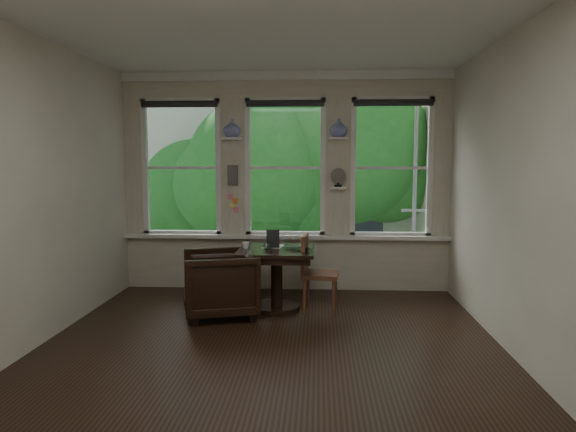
# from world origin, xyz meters

# --- Properties ---
(ground) EXTENTS (4.50, 4.50, 0.00)m
(ground) POSITION_xyz_m (0.00, 0.00, 0.00)
(ground) COLOR black
(ground) RESTS_ON ground
(ceiling) EXTENTS (4.50, 4.50, 0.00)m
(ceiling) POSITION_xyz_m (0.00, 0.00, 3.00)
(ceiling) COLOR silver
(ceiling) RESTS_ON ground
(wall_back) EXTENTS (4.50, 0.00, 4.50)m
(wall_back) POSITION_xyz_m (0.00, 2.25, 1.50)
(wall_back) COLOR beige
(wall_back) RESTS_ON ground
(wall_front) EXTENTS (4.50, 0.00, 4.50)m
(wall_front) POSITION_xyz_m (0.00, -2.25, 1.50)
(wall_front) COLOR beige
(wall_front) RESTS_ON ground
(wall_left) EXTENTS (0.00, 4.50, 4.50)m
(wall_left) POSITION_xyz_m (-2.25, 0.00, 1.50)
(wall_left) COLOR beige
(wall_left) RESTS_ON ground
(wall_right) EXTENTS (0.00, 4.50, 4.50)m
(wall_right) POSITION_xyz_m (2.25, 0.00, 1.50)
(wall_right) COLOR beige
(wall_right) RESTS_ON ground
(window_left) EXTENTS (1.10, 0.12, 1.90)m
(window_left) POSITION_xyz_m (-1.45, 2.25, 1.70)
(window_left) COLOR white
(window_left) RESTS_ON ground
(window_center) EXTENTS (1.10, 0.12, 1.90)m
(window_center) POSITION_xyz_m (0.00, 2.25, 1.70)
(window_center) COLOR white
(window_center) RESTS_ON ground
(window_right) EXTENTS (1.10, 0.12, 1.90)m
(window_right) POSITION_xyz_m (1.45, 2.25, 1.70)
(window_right) COLOR white
(window_right) RESTS_ON ground
(shelf_left) EXTENTS (0.26, 0.16, 0.03)m
(shelf_left) POSITION_xyz_m (-0.72, 2.15, 2.10)
(shelf_left) COLOR white
(shelf_left) RESTS_ON ground
(shelf_right) EXTENTS (0.26, 0.16, 0.03)m
(shelf_right) POSITION_xyz_m (0.72, 2.15, 2.10)
(shelf_right) COLOR white
(shelf_right) RESTS_ON ground
(intercom) EXTENTS (0.14, 0.06, 0.28)m
(intercom) POSITION_xyz_m (-0.72, 2.18, 1.60)
(intercom) COLOR #59544F
(intercom) RESTS_ON ground
(sticky_notes) EXTENTS (0.16, 0.01, 0.24)m
(sticky_notes) POSITION_xyz_m (-0.72, 2.19, 1.25)
(sticky_notes) COLOR pink
(sticky_notes) RESTS_ON ground
(desk_fan) EXTENTS (0.20, 0.20, 0.24)m
(desk_fan) POSITION_xyz_m (0.72, 2.13, 1.53)
(desk_fan) COLOR #59544F
(desk_fan) RESTS_ON ground
(vase_left) EXTENTS (0.24, 0.24, 0.25)m
(vase_left) POSITION_xyz_m (-0.72, 2.15, 2.24)
(vase_left) COLOR silver
(vase_left) RESTS_ON shelf_left
(vase_right) EXTENTS (0.24, 0.24, 0.25)m
(vase_right) POSITION_xyz_m (0.72, 2.15, 2.24)
(vase_right) COLOR silver
(vase_right) RESTS_ON shelf_right
(table) EXTENTS (0.90, 0.90, 0.75)m
(table) POSITION_xyz_m (-0.04, 1.16, 0.38)
(table) COLOR black
(table) RESTS_ON ground
(armchair_left) EXTENTS (1.03, 1.01, 0.77)m
(armchair_left) POSITION_xyz_m (-0.67, 0.90, 0.38)
(armchair_left) COLOR black
(armchair_left) RESTS_ON ground
(cushion_red) EXTENTS (0.45, 0.45, 0.06)m
(cushion_red) POSITION_xyz_m (-0.67, 0.90, 0.45)
(cushion_red) COLOR maroon
(cushion_red) RESTS_ON armchair_left
(side_chair_right) EXTENTS (0.46, 0.46, 0.92)m
(side_chair_right) POSITION_xyz_m (0.49, 1.13, 0.46)
(side_chair_right) COLOR #4F2D1C
(side_chair_right) RESTS_ON ground
(laptop) EXTENTS (0.40, 0.37, 0.03)m
(laptop) POSITION_xyz_m (0.19, 1.05, 0.76)
(laptop) COLOR black
(laptop) RESTS_ON table
(mug) EXTENTS (0.10, 0.10, 0.08)m
(mug) POSITION_xyz_m (-0.40, 1.13, 0.79)
(mug) COLOR white
(mug) RESTS_ON table
(drinking_glass) EXTENTS (0.13, 0.13, 0.09)m
(drinking_glass) POSITION_xyz_m (-0.13, 1.05, 0.79)
(drinking_glass) COLOR white
(drinking_glass) RESTS_ON table
(tablet) EXTENTS (0.17, 0.09, 0.22)m
(tablet) POSITION_xyz_m (-0.09, 1.22, 0.86)
(tablet) COLOR black
(tablet) RESTS_ON table
(papers) EXTENTS (0.25, 0.32, 0.00)m
(papers) POSITION_xyz_m (-0.09, 1.31, 0.75)
(papers) COLOR silver
(papers) RESTS_ON table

